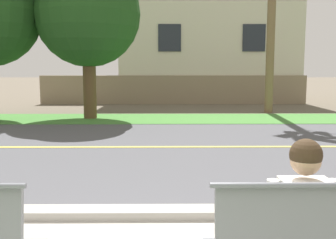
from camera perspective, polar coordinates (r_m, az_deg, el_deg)
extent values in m
plane|color=#665B4C|center=(10.23, -2.14, -2.37)|extent=(140.00, 140.00, 0.00)
cube|color=#ADA89E|center=(4.75, -4.15, -13.30)|extent=(44.00, 0.30, 0.11)
cube|color=#515156|center=(8.76, -2.42, -4.00)|extent=(52.00, 8.00, 0.01)
cube|color=#E0CC4C|center=(8.76, -2.42, -3.97)|extent=(48.00, 0.14, 0.01)
cube|color=#478438|center=(13.70, -1.72, 0.14)|extent=(48.00, 2.80, 0.02)
cylinder|color=black|center=(3.20, 16.11, -15.30)|extent=(0.15, 0.42, 0.15)
cylinder|color=black|center=(3.25, 19.25, -15.04)|extent=(0.15, 0.42, 0.15)
cube|color=silver|center=(2.99, 19.01, -12.97)|extent=(0.34, 0.20, 0.52)
cylinder|color=silver|center=(2.93, 14.83, -12.75)|extent=(0.09, 0.09, 0.46)
cylinder|color=silver|center=(3.07, 22.76, -12.16)|extent=(0.09, 0.09, 0.46)
sphere|color=tan|center=(2.89, 19.26, -5.61)|extent=(0.21, 0.21, 0.21)
sphere|color=#382819|center=(2.88, 19.30, -4.83)|extent=(0.22, 0.22, 0.22)
cylinder|color=brown|center=(13.97, -11.24, 4.68)|extent=(0.45, 0.45, 2.22)
sphere|color=#1E4719|center=(14.07, -11.50, 14.68)|extent=(3.56, 3.56, 3.56)
cube|color=gray|center=(19.44, 0.79, 4.32)|extent=(13.00, 0.36, 1.40)
cube|color=beige|center=(22.76, 5.36, 10.31)|extent=(9.08, 6.40, 5.83)
cube|color=#232833|center=(19.44, 0.23, 11.72)|extent=(1.10, 0.06, 1.30)
cube|color=#232833|center=(19.91, 12.32, 11.45)|extent=(1.10, 0.06, 1.30)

